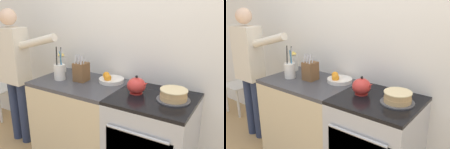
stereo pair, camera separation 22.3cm
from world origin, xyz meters
TOP-DOWN VIEW (x-y plane):
  - wall_back at (0.00, 0.66)m, footprint 8.00×0.04m
  - counter_cabinet at (-0.58, 0.32)m, footprint 0.91×0.64m
  - stove_range at (0.23, 0.31)m, footprint 0.71×0.67m
  - layer_cake at (0.39, 0.34)m, footprint 0.28×0.28m
  - tea_kettle at (0.05, 0.33)m, footprint 0.21×0.17m
  - knife_block at (-0.58, 0.35)m, footprint 0.13×0.13m
  - utensil_crock at (-0.80, 0.26)m, footprint 0.11×0.11m
  - fruit_bowl at (-0.30, 0.47)m, footprint 0.26×0.26m
  - milk_carton at (-0.96, 0.47)m, footprint 0.07×0.07m
  - person_baker at (-1.42, 0.20)m, footprint 0.92×0.20m
  - dining_chair at (-2.20, 0.59)m, footprint 0.40×0.40m

SIDE VIEW (x-z plane):
  - counter_cabinet at x=-0.58m, z-range 0.00..0.89m
  - stove_range at x=0.23m, z-range 0.00..0.89m
  - dining_chair at x=-2.20m, z-range 0.06..0.91m
  - fruit_bowl at x=-0.30m, z-range 0.87..0.96m
  - layer_cake at x=0.39m, z-range 0.88..0.98m
  - person_baker at x=-1.42m, z-range 0.15..1.75m
  - tea_kettle at x=0.05m, z-range 0.87..1.04m
  - utensil_crock at x=-0.80m, z-range 0.80..1.14m
  - knife_block at x=-0.58m, z-range 0.84..1.13m
  - milk_carton at x=-0.96m, z-range 0.88..1.11m
  - wall_back at x=0.00m, z-range 0.00..2.60m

